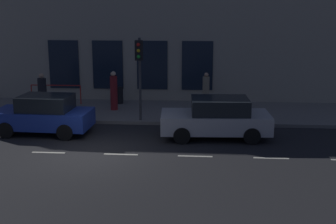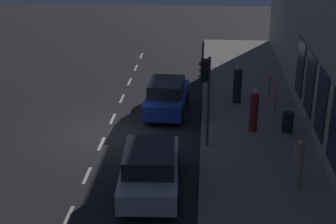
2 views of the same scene
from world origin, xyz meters
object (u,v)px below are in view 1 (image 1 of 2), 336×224
(parked_car_1, at_px, (216,118))
(trash_bin, at_px, (119,95))
(parked_car_0, at_px, (44,115))
(pedestrian_1, at_px, (43,94))
(pedestrian_2, at_px, (114,92))
(pedestrian_0, at_px, (206,91))
(traffic_light, at_px, (139,61))

(parked_car_1, distance_m, trash_bin, 7.14)
(parked_car_0, xyz_separation_m, pedestrian_1, (3.28, 1.21, 0.20))
(pedestrian_1, bearing_deg, parked_car_1, -19.84)
(parked_car_1, bearing_deg, pedestrian_2, 48.48)
(parked_car_0, height_order, pedestrian_0, pedestrian_0)
(traffic_light, height_order, pedestrian_2, traffic_light)
(traffic_light, xyz_separation_m, pedestrian_1, (1.53, 4.89, -1.79))
(pedestrian_1, xyz_separation_m, pedestrian_2, (0.51, -3.34, 0.05))
(traffic_light, distance_m, pedestrian_2, 3.10)
(traffic_light, height_order, pedestrian_1, traffic_light)
(pedestrian_1, bearing_deg, pedestrian_2, 10.95)
(pedestrian_1, distance_m, pedestrian_2, 3.38)
(traffic_light, bearing_deg, parked_car_0, 115.44)
(parked_car_1, height_order, trash_bin, parked_car_1)
(parked_car_1, xyz_separation_m, trash_bin, (5.24, 4.85, -0.22))
(pedestrian_0, height_order, trash_bin, pedestrian_0)
(pedestrian_1, bearing_deg, trash_bin, 32.65)
(pedestrian_0, distance_m, pedestrian_1, 7.93)
(pedestrian_2, bearing_deg, parked_car_1, -139.10)
(parked_car_1, bearing_deg, pedestrian_0, 1.37)
(trash_bin, bearing_deg, pedestrian_0, -94.17)
(parked_car_1, bearing_deg, parked_car_0, 86.71)
(parked_car_1, xyz_separation_m, pedestrian_1, (3.31, 8.15, 0.19))
(parked_car_1, distance_m, pedestrian_0, 4.94)
(pedestrian_2, xyz_separation_m, trash_bin, (1.43, 0.04, -0.45))
(parked_car_0, distance_m, pedestrian_1, 3.50)
(parked_car_1, height_order, pedestrian_2, pedestrian_2)
(traffic_light, bearing_deg, parked_car_1, -118.51)
(traffic_light, xyz_separation_m, parked_car_0, (-1.75, 3.68, -1.98))
(pedestrian_0, bearing_deg, pedestrian_2, -69.92)
(pedestrian_0, height_order, pedestrian_2, pedestrian_2)
(traffic_light, bearing_deg, pedestrian_2, 37.12)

